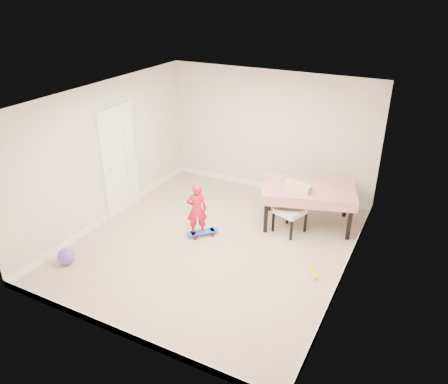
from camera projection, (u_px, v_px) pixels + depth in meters
The scene contains 17 objects.
ground at pixel (214, 244), 7.68m from camera, with size 5.00×5.00×0.00m, color tan.
ceiling at pixel (212, 99), 6.55m from camera, with size 4.50×5.00×0.04m, color silver.
wall_back at pixel (270, 133), 9.09m from camera, with size 4.50×0.04×2.60m, color beige.
wall_front at pixel (113, 253), 5.13m from camera, with size 4.50×0.04×2.60m, color beige.
wall_left at pixel (107, 154), 8.03m from camera, with size 0.04×5.00×2.60m, color beige.
wall_right at pixel (351, 206), 6.20m from camera, with size 0.04×5.00×2.60m, color beige.
door at pixel (119, 162), 8.38m from camera, with size 0.10×0.94×2.11m, color white.
baseboard_back at pixel (267, 187), 9.65m from camera, with size 4.50×0.02×0.12m, color white.
baseboard_front at pixel (123, 333), 5.67m from camera, with size 4.50×0.02×0.12m, color white.
baseboard_left at pixel (114, 213), 8.58m from camera, with size 0.02×5.00×0.12m, color white.
baseboard_right at pixel (341, 277), 6.74m from camera, with size 0.02×5.00×0.12m, color white.
dining_table at pixel (307, 205), 8.14m from camera, with size 1.66×1.04×0.78m, color red, non-canonical shape.
dining_chair at pixel (290, 209), 7.85m from camera, with size 0.51×0.59×0.94m, color beige, non-canonical shape.
skateboard at pixel (203, 233), 7.91m from camera, with size 0.60×0.22×0.09m, color blue, non-canonical shape.
child at pixel (197, 211), 7.72m from camera, with size 0.36×0.24×1.00m, color red.
balloon at pixel (66, 256), 7.09m from camera, with size 0.28×0.28×0.28m, color #7150C0.
foam_toy at pixel (312, 271), 6.92m from camera, with size 0.06×0.06×0.40m, color yellow.
Camera 1 is at (3.13, -5.70, 4.21)m, focal length 35.00 mm.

